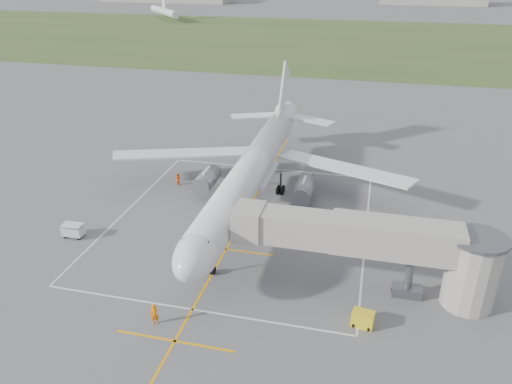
% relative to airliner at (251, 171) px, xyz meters
% --- Properties ---
extents(ground, '(700.00, 700.00, 0.00)m').
position_rel_airliner_xyz_m(ground, '(0.00, -0.75, -4.39)').
color(ground, '#505053').
rests_on(ground, ground).
extents(grass_strip, '(700.00, 120.00, 0.02)m').
position_rel_airliner_xyz_m(grass_strip, '(0.00, 129.25, -4.38)').
color(grass_strip, '#324C21').
rests_on(grass_strip, ground).
extents(apron_markings, '(28.20, 60.00, 0.01)m').
position_rel_airliner_xyz_m(apron_markings, '(0.00, -6.57, -4.38)').
color(apron_markings, orange).
rests_on(apron_markings, ground).
extents(airliner, '(38.93, 46.75, 13.52)m').
position_rel_airliner_xyz_m(airliner, '(0.00, 0.00, 0.00)').
color(airliner, silver).
rests_on(airliner, ground).
extents(jet_bridge, '(23.40, 5.00, 7.20)m').
position_rel_airliner_xyz_m(jet_bridge, '(15.72, -14.25, 0.35)').
color(jet_bridge, gray).
rests_on(jet_bridge, ground).
extents(gpu_unit, '(1.95, 1.51, 1.34)m').
position_rel_airliner_xyz_m(gpu_unit, '(14.36, -19.33, -3.73)').
color(gpu_unit, yellow).
rests_on(gpu_unit, ground).
extents(baggage_cart, '(2.20, 1.36, 1.51)m').
position_rel_airliner_xyz_m(baggage_cart, '(-16.76, -12.22, -3.62)').
color(baggage_cart, silver).
rests_on(baggage_cart, ground).
extents(ramp_worker_nose, '(0.83, 0.69, 1.94)m').
position_rel_airliner_xyz_m(ramp_worker_nose, '(-2.34, -23.17, -3.42)').
color(ramp_worker_nose, orange).
rests_on(ramp_worker_nose, ground).
extents(ramp_worker_wing, '(0.97, 0.94, 1.58)m').
position_rel_airliner_xyz_m(ramp_worker_wing, '(-10.75, 3.18, -3.60)').
color(ramp_worker_wing, '#FF4308').
rests_on(ramp_worker_wing, ground).
extents(distant_aircraft, '(181.97, 32.15, 8.85)m').
position_rel_airliner_xyz_m(distant_aircraft, '(-5.27, 174.16, -0.80)').
color(distant_aircraft, silver).
rests_on(distant_aircraft, ground).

